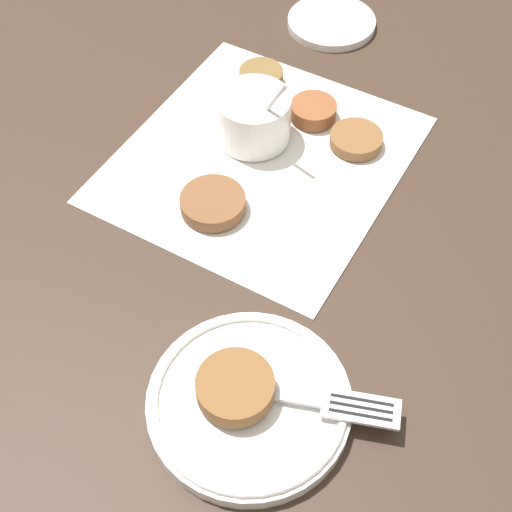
% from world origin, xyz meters
% --- Properties ---
extents(ground_plane, '(4.00, 4.00, 0.00)m').
position_xyz_m(ground_plane, '(0.00, 0.00, 0.00)').
color(ground_plane, '#38281E').
extents(napkin, '(0.38, 0.35, 0.00)m').
position_xyz_m(napkin, '(-0.01, -0.01, 0.00)').
color(napkin, white).
rests_on(napkin, ground_plane).
extents(sauce_bowl, '(0.10, 0.10, 0.11)m').
position_xyz_m(sauce_bowl, '(0.01, 0.02, 0.03)').
color(sauce_bowl, white).
rests_on(sauce_bowl, napkin).
extents(fritter_0, '(0.06, 0.06, 0.01)m').
position_xyz_m(fritter_0, '(0.08, -0.09, 0.01)').
color(fritter_0, brown).
rests_on(fritter_0, napkin).
extents(fritter_1, '(0.06, 0.06, 0.02)m').
position_xyz_m(fritter_1, '(0.10, 0.07, 0.01)').
color(fritter_1, brown).
rests_on(fritter_1, napkin).
extents(fritter_2, '(0.07, 0.07, 0.02)m').
position_xyz_m(fritter_2, '(-0.10, -0.02, 0.01)').
color(fritter_2, brown).
rests_on(fritter_2, napkin).
extents(fritter_3, '(0.06, 0.06, 0.02)m').
position_xyz_m(fritter_3, '(0.09, -0.02, 0.01)').
color(fritter_3, brown).
rests_on(fritter_3, napkin).
extents(serving_plate, '(0.19, 0.19, 0.02)m').
position_xyz_m(serving_plate, '(-0.27, -0.20, 0.01)').
color(serving_plate, white).
rests_on(serving_plate, ground_plane).
extents(fritter_on_plate, '(0.07, 0.07, 0.02)m').
position_xyz_m(fritter_on_plate, '(-0.27, -0.18, 0.03)').
color(fritter_on_plate, brown).
rests_on(fritter_on_plate, serving_plate).
extents(fork, '(0.10, 0.17, 0.00)m').
position_xyz_m(fork, '(-0.23, -0.25, 0.02)').
color(fork, silver).
rests_on(fork, serving_plate).
extents(extra_saucer, '(0.12, 0.12, 0.01)m').
position_xyz_m(extra_saucer, '(0.26, 0.07, 0.01)').
color(extra_saucer, white).
rests_on(extra_saucer, ground_plane).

